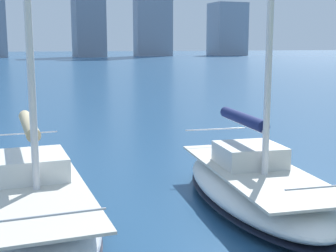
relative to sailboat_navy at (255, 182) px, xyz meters
name	(u,v)px	position (x,y,z in m)	size (l,w,h in m)	color
sailboat_navy	(255,182)	(0.00, 0.00, 0.00)	(3.50, 7.29, 11.10)	white
sailboat_tan	(35,198)	(5.48, -0.71, -0.01)	(2.66, 8.06, 9.26)	white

